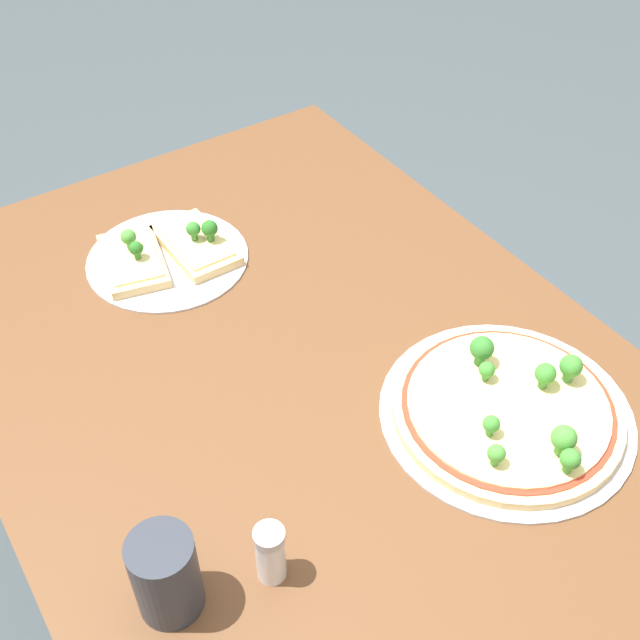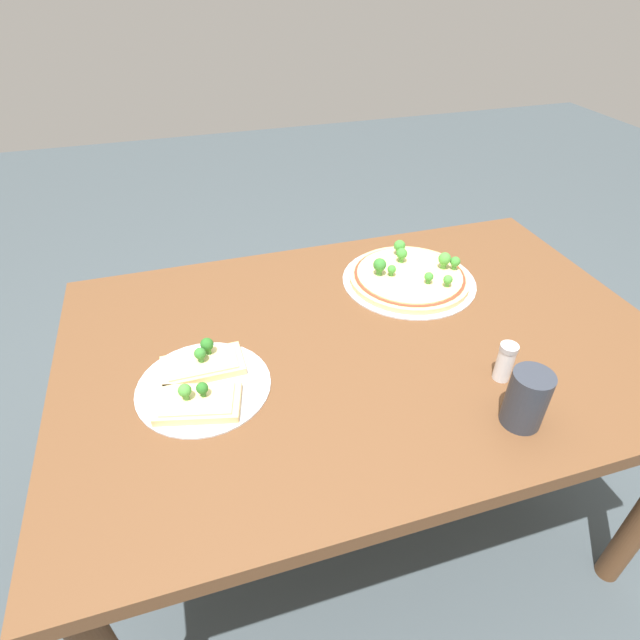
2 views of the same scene
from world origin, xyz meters
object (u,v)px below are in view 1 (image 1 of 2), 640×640
(drinking_cup, at_px, (166,575))
(condiment_shaker, at_px, (270,553))
(dining_table, at_px, (315,421))
(pizza_tray_whole, at_px, (509,408))
(pizza_tray_slice, at_px, (167,253))

(drinking_cup, distance_m, condiment_shaker, 0.12)
(dining_table, xyz_separation_m, condiment_shaker, (0.22, -0.20, 0.13))
(dining_table, height_order, pizza_tray_whole, pizza_tray_whole)
(pizza_tray_whole, bearing_deg, dining_table, -135.32)
(dining_table, relative_size, drinking_cup, 11.51)
(condiment_shaker, bearing_deg, drinking_cup, -106.23)
(dining_table, height_order, pizza_tray_slice, pizza_tray_slice)
(pizza_tray_slice, height_order, condiment_shaker, condiment_shaker)
(pizza_tray_slice, relative_size, drinking_cup, 2.31)
(pizza_tray_whole, distance_m, drinking_cup, 0.51)
(dining_table, bearing_deg, drinking_cup, -59.45)
(pizza_tray_whole, xyz_separation_m, condiment_shaker, (0.02, -0.39, 0.03))
(drinking_cup, bearing_deg, pizza_tray_slice, 154.82)
(dining_table, distance_m, drinking_cup, 0.39)
(dining_table, xyz_separation_m, drinking_cup, (0.19, -0.31, 0.14))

